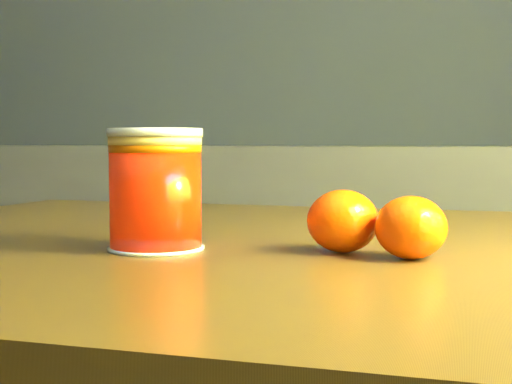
% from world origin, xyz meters
% --- Properties ---
extents(kitchen_counter, '(3.15, 0.60, 0.90)m').
position_xyz_m(kitchen_counter, '(0.00, 1.45, 0.45)').
color(kitchen_counter, '#515156').
rests_on(kitchen_counter, ground).
extents(table, '(1.10, 0.79, 0.81)m').
position_xyz_m(table, '(0.92, 0.26, 0.71)').
color(table, '#583E16').
rests_on(table, ground).
extents(juice_glass, '(0.09, 0.09, 0.11)m').
position_xyz_m(juice_glass, '(0.79, 0.17, 0.87)').
color(juice_glass, red).
rests_on(juice_glass, table).
extents(orange_front, '(0.08, 0.08, 0.06)m').
position_xyz_m(orange_front, '(0.95, 0.20, 0.84)').
color(orange_front, '#FF5105').
rests_on(orange_front, table).
extents(orange_back, '(0.07, 0.07, 0.05)m').
position_xyz_m(orange_back, '(1.01, 0.18, 0.84)').
color(orange_back, '#FF5105').
rests_on(orange_back, table).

